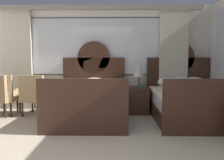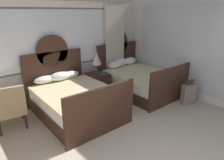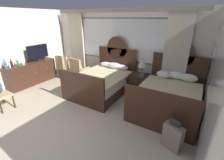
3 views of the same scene
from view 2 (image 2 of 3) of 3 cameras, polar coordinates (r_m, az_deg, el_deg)
name	(u,v)px [view 2 (image 2 of 3)]	position (r m, az deg, el deg)	size (l,w,h in m)	color
wall_back_window	(52,48)	(5.40, -16.80, 8.77)	(5.95, 0.22, 2.70)	beige
wall_right_mirror	(194,49)	(5.81, 22.39, 8.09)	(0.08, 4.50, 2.70)	beige
bed_near_window	(74,99)	(4.75, -10.79, -5.37)	(1.59, 2.13, 1.77)	#382116
bed_near_mirror	(138,80)	(6.00, 7.56, 0.10)	(1.59, 2.13, 1.77)	#382116
nightstand_between_beds	(97,84)	(5.76, -4.21, -1.23)	(0.56, 0.58, 0.64)	#382116
table_lamp_on_nightstand	(97,59)	(5.63, -4.38, 6.11)	(0.27, 0.27, 0.60)	brown
book_on_nightstand	(103,73)	(5.63, -2.72, 1.90)	(0.18, 0.26, 0.03)	#285133
armchair_by_window_left	(10,106)	(4.53, -27.15, -6.74)	(0.65, 0.65, 0.96)	tan
suitcase_on_floor	(188,94)	(5.58, 20.96, -3.76)	(0.41, 0.28, 0.67)	#75665B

